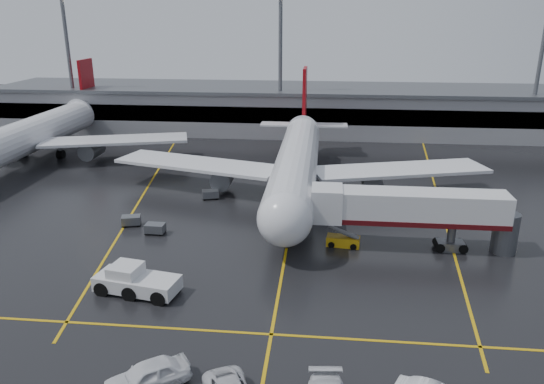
# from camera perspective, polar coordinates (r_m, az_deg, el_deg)

# --- Properties ---
(ground) EXTENTS (220.00, 220.00, 0.00)m
(ground) POSITION_cam_1_polar(r_m,az_deg,el_deg) (58.26, 2.16, -3.15)
(ground) COLOR black
(ground) RESTS_ON ground
(apron_line_centre) EXTENTS (0.25, 90.00, 0.02)m
(apron_line_centre) POSITION_cam_1_polar(r_m,az_deg,el_deg) (58.26, 2.16, -3.14)
(apron_line_centre) COLOR gold
(apron_line_centre) RESTS_ON ground
(apron_line_stop) EXTENTS (60.00, 0.25, 0.02)m
(apron_line_stop) POSITION_cam_1_polar(r_m,az_deg,el_deg) (38.83, -0.08, -15.40)
(apron_line_stop) COLOR gold
(apron_line_stop) RESTS_ON ground
(apron_line_left) EXTENTS (9.99, 69.35, 0.02)m
(apron_line_left) POSITION_cam_1_polar(r_m,az_deg,el_deg) (71.44, -13.50, 0.57)
(apron_line_left) COLOR gold
(apron_line_left) RESTS_ON ground
(apron_line_right) EXTENTS (7.57, 69.64, 0.02)m
(apron_line_right) POSITION_cam_1_polar(r_m,az_deg,el_deg) (69.11, 17.80, -0.46)
(apron_line_right) COLOR gold
(apron_line_right) RESTS_ON ground
(terminal) EXTENTS (122.00, 19.00, 8.60)m
(terminal) POSITION_cam_1_polar(r_m,az_deg,el_deg) (103.37, 3.98, 9.12)
(terminal) COLOR gray
(terminal) RESTS_ON ground
(light_mast_left) EXTENTS (3.00, 1.20, 25.45)m
(light_mast_left) POSITION_cam_1_polar(r_m,az_deg,el_deg) (107.62, -21.48, 13.74)
(light_mast_left) COLOR #595B60
(light_mast_left) RESTS_ON ground
(light_mast_mid) EXTENTS (3.00, 1.20, 25.45)m
(light_mast_mid) POSITION_cam_1_polar(r_m,az_deg,el_deg) (96.52, 0.93, 14.55)
(light_mast_mid) COLOR #595B60
(light_mast_mid) RESTS_ON ground
(light_mast_right) EXTENTS (3.00, 1.20, 25.45)m
(light_mast_right) POSITION_cam_1_polar(r_m,az_deg,el_deg) (102.92, 27.45, 12.77)
(light_mast_right) COLOR #595B60
(light_mast_right) RESTS_ON ground
(main_airliner) EXTENTS (48.80, 45.60, 14.10)m
(main_airliner) POSITION_cam_1_polar(r_m,az_deg,el_deg) (66.08, 2.77, 3.40)
(main_airliner) COLOR silver
(main_airliner) RESTS_ON ground
(second_airliner) EXTENTS (48.80, 45.60, 14.10)m
(second_airliner) POSITION_cam_1_polar(r_m,az_deg,el_deg) (89.89, -24.71, 5.87)
(second_airliner) COLOR silver
(second_airliner) RESTS_ON ground
(jet_bridge) EXTENTS (19.90, 3.40, 6.05)m
(jet_bridge) POSITION_cam_1_polar(r_m,az_deg,el_deg) (51.85, 14.98, -2.01)
(jet_bridge) COLOR silver
(jet_bridge) RESTS_ON ground
(pushback_tractor) EXTENTS (7.34, 4.10, 2.48)m
(pushback_tractor) POSITION_cam_1_polar(r_m,az_deg,el_deg) (44.93, -14.83, -9.50)
(pushback_tractor) COLOR silver
(pushback_tractor) RESTS_ON ground
(belt_loader) EXTENTS (3.41, 1.88, 2.07)m
(belt_loader) POSITION_cam_1_polar(r_m,az_deg,el_deg) (52.37, 7.83, -5.36)
(belt_loader) COLOR gold
(belt_loader) RESTS_ON ground
(service_van_d) EXTENTS (5.55, 4.78, 1.80)m
(service_van_d) POSITION_cam_1_polar(r_m,az_deg,el_deg) (34.59, -13.58, -19.09)
(service_van_d) COLOR white
(service_van_d) RESTS_ON ground
(baggage_cart_a) EXTENTS (2.03, 1.35, 1.12)m
(baggage_cart_a) POSITION_cam_1_polar(r_m,az_deg,el_deg) (55.94, -12.74, -3.91)
(baggage_cart_a) COLOR #595B60
(baggage_cart_a) RESTS_ON ground
(baggage_cart_b) EXTENTS (2.27, 1.78, 1.12)m
(baggage_cart_b) POSITION_cam_1_polar(r_m,az_deg,el_deg) (58.71, -15.24, -3.01)
(baggage_cart_b) COLOR #595B60
(baggage_cart_b) RESTS_ON ground
(baggage_cart_c) EXTENTS (2.30, 1.84, 1.12)m
(baggage_cart_c) POSITION_cam_1_polar(r_m,az_deg,el_deg) (65.27, -6.79, -0.21)
(baggage_cart_c) COLOR #595B60
(baggage_cart_c) RESTS_ON ground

